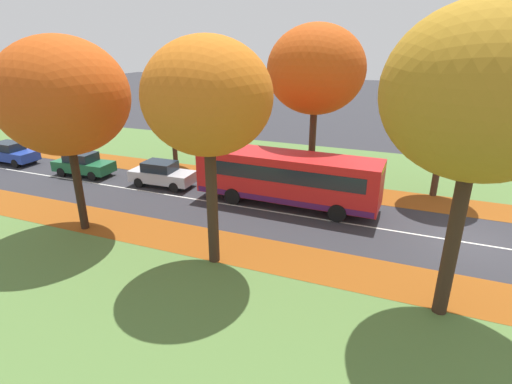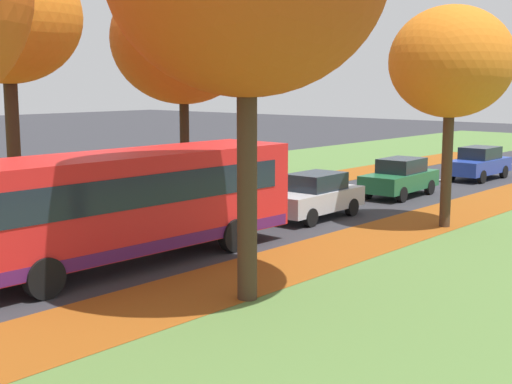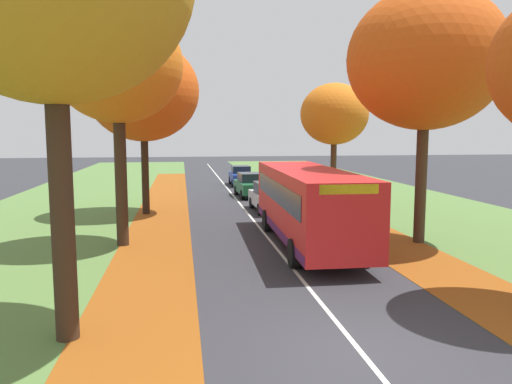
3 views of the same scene
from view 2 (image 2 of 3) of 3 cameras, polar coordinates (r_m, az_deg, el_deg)
grass_verge_left at (r=34.05m, az=-7.68°, el=0.58°), size 12.00×90.00×0.01m
leaf_litter_left at (r=26.77m, az=-10.83°, el=-1.72°), size 2.80×60.00×0.00m
leaf_litter_right at (r=20.47m, az=5.35°, el=-4.86°), size 2.80×60.00×0.00m
road_centre_line at (r=27.87m, az=4.91°, el=-1.20°), size 0.12×80.00×0.01m
tree_left_near at (r=25.55m, az=-19.31°, el=13.04°), size 4.93×4.93×9.19m
tree_left_mid at (r=29.74m, az=-5.86°, el=12.08°), size 5.90×5.90×9.22m
tree_right_mid at (r=24.38m, az=15.34°, el=9.96°), size 4.04×4.04×7.30m
bus at (r=19.21m, az=-10.40°, el=-0.71°), size 2.84×10.46×2.98m
car_silver_lead at (r=25.44m, az=4.68°, el=-0.31°), size 1.87×4.25×1.62m
car_green_following at (r=30.85m, az=11.45°, el=1.15°), size 1.94×4.28×1.62m
car_blue_third_in_line at (r=37.30m, az=17.39°, el=2.22°), size 1.81×4.22×1.62m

